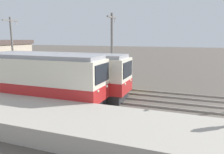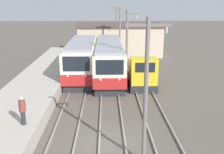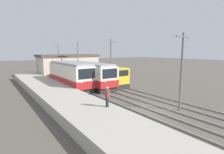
% 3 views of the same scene
% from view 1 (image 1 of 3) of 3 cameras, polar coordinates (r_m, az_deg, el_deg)
% --- Properties ---
extents(track_right, '(1.54, 60.00, 0.14)m').
position_cam_1_polar(track_right, '(19.96, 27.13, -5.31)').
color(track_right, gray).
rests_on(track_right, ground).
extents(commuter_train_left, '(2.84, 10.91, 3.82)m').
position_cam_1_polar(commuter_train_left, '(17.67, -18.87, -0.97)').
color(commuter_train_left, '#28282B').
rests_on(commuter_train_left, ground).
extents(commuter_train_center, '(2.84, 12.95, 3.71)m').
position_cam_1_polar(commuter_train_center, '(19.91, -13.91, 0.39)').
color(commuter_train_center, '#28282B').
rests_on(commuter_train_center, ground).
extents(shunting_locomotive, '(2.40, 5.16, 3.00)m').
position_cam_1_polar(shunting_locomotive, '(21.07, -1.87, -0.19)').
color(shunting_locomotive, '#28282B').
rests_on(shunting_locomotive, ground).
extents(catenary_mast_mid, '(2.00, 0.20, 7.06)m').
position_cam_1_polar(catenary_mast_mid, '(18.90, -0.04, 6.68)').
color(catenary_mast_mid, slate).
rests_on(catenary_mast_mid, ground).
extents(catenary_mast_far, '(2.00, 0.20, 7.06)m').
position_cam_1_polar(catenary_mast_far, '(24.95, -24.54, 6.66)').
color(catenary_mast_far, slate).
rests_on(catenary_mast_far, ground).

